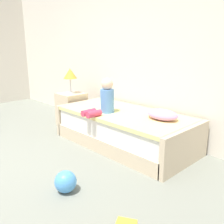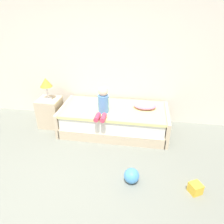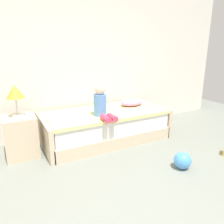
{
  "view_description": "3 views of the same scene",
  "coord_description": "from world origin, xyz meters",
  "px_view_note": "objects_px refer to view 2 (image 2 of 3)",
  "views": [
    {
      "loc": [
        3.02,
        -0.58,
        1.44
      ],
      "look_at": [
        0.6,
        1.75,
        0.55
      ],
      "focal_mm": 40.22,
      "sensor_mm": 36.0,
      "label": 1
    },
    {
      "loc": [
        1.15,
        -1.64,
        2.35
      ],
      "look_at": [
        0.6,
        1.75,
        0.55
      ],
      "focal_mm": 33.74,
      "sensor_mm": 36.0,
      "label": 2
    },
    {
      "loc": [
        -0.95,
        -1.19,
        1.54
      ],
      "look_at": [
        0.6,
        1.75,
        0.55
      ],
      "focal_mm": 35.17,
      "sensor_mm": 36.0,
      "label": 3
    }
  ],
  "objects_px": {
    "nightstand": "(50,112)",
    "toy_ball": "(132,176)",
    "bed": "(114,120)",
    "child_figure": "(103,103)",
    "table_lamp": "(46,83)",
    "toy_block": "(195,188)",
    "pillow": "(145,105)"
  },
  "relations": [
    {
      "from": "toy_block",
      "to": "table_lamp",
      "type": "bearing_deg",
      "value": 152.35
    },
    {
      "from": "nightstand",
      "to": "toy_ball",
      "type": "xyz_separation_m",
      "value": [
        1.81,
        -1.36,
        -0.19
      ]
    },
    {
      "from": "nightstand",
      "to": "toy_block",
      "type": "xyz_separation_m",
      "value": [
        2.7,
        -1.41,
        -0.22
      ]
    },
    {
      "from": "nightstand",
      "to": "toy_ball",
      "type": "bearing_deg",
      "value": -36.77
    },
    {
      "from": "child_figure",
      "to": "toy_block",
      "type": "relative_size",
      "value": 3.33
    },
    {
      "from": "bed",
      "to": "nightstand",
      "type": "relative_size",
      "value": 3.52
    },
    {
      "from": "toy_ball",
      "to": "child_figure",
      "type": "bearing_deg",
      "value": 119.62
    },
    {
      "from": "bed",
      "to": "table_lamp",
      "type": "relative_size",
      "value": 4.69
    },
    {
      "from": "table_lamp",
      "to": "child_figure",
      "type": "distance_m",
      "value": 1.22
    },
    {
      "from": "pillow",
      "to": "toy_block",
      "type": "height_order",
      "value": "pillow"
    },
    {
      "from": "child_figure",
      "to": "pillow",
      "type": "bearing_deg",
      "value": 23.21
    },
    {
      "from": "bed",
      "to": "child_figure",
      "type": "height_order",
      "value": "child_figure"
    },
    {
      "from": "bed",
      "to": "pillow",
      "type": "relative_size",
      "value": 4.8
    },
    {
      "from": "bed",
      "to": "pillow",
      "type": "height_order",
      "value": "pillow"
    },
    {
      "from": "bed",
      "to": "child_figure",
      "type": "distance_m",
      "value": 0.54
    },
    {
      "from": "pillow",
      "to": "toy_block",
      "type": "xyz_separation_m",
      "value": [
        0.75,
        -1.51,
        -0.49
      ]
    },
    {
      "from": "bed",
      "to": "table_lamp",
      "type": "xyz_separation_m",
      "value": [
        -1.35,
        0.01,
        0.69
      ]
    },
    {
      "from": "nightstand",
      "to": "toy_ball",
      "type": "height_order",
      "value": "nightstand"
    },
    {
      "from": "child_figure",
      "to": "toy_block",
      "type": "distance_m",
      "value": 2.02
    },
    {
      "from": "child_figure",
      "to": "toy_ball",
      "type": "relative_size",
      "value": 2.27
    },
    {
      "from": "table_lamp",
      "to": "toy_ball",
      "type": "height_order",
      "value": "table_lamp"
    },
    {
      "from": "bed",
      "to": "toy_block",
      "type": "xyz_separation_m",
      "value": [
        1.35,
        -1.41,
        -0.17
      ]
    },
    {
      "from": "table_lamp",
      "to": "toy_ball",
      "type": "distance_m",
      "value": 2.41
    },
    {
      "from": "bed",
      "to": "nightstand",
      "type": "xyz_separation_m",
      "value": [
        -1.35,
        0.01,
        0.05
      ]
    },
    {
      "from": "pillow",
      "to": "toy_block",
      "type": "relative_size",
      "value": 2.88
    },
    {
      "from": "nightstand",
      "to": "table_lamp",
      "type": "xyz_separation_m",
      "value": [
        0.0,
        0.0,
        0.64
      ]
    },
    {
      "from": "table_lamp",
      "to": "child_figure",
      "type": "relative_size",
      "value": 0.88
    },
    {
      "from": "table_lamp",
      "to": "toy_block",
      "type": "xyz_separation_m",
      "value": [
        2.7,
        -1.41,
        -0.86
      ]
    },
    {
      "from": "nightstand",
      "to": "toy_block",
      "type": "bearing_deg",
      "value": -27.65
    },
    {
      "from": "pillow",
      "to": "toy_ball",
      "type": "bearing_deg",
      "value": -95.07
    },
    {
      "from": "nightstand",
      "to": "table_lamp",
      "type": "height_order",
      "value": "table_lamp"
    },
    {
      "from": "bed",
      "to": "toy_block",
      "type": "bearing_deg",
      "value": -46.23
    }
  ]
}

